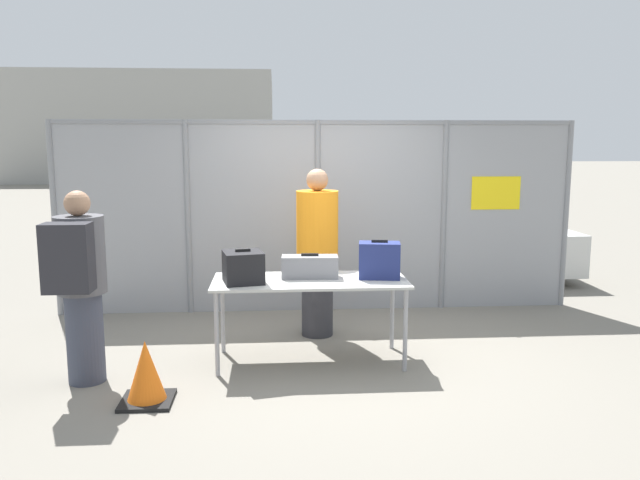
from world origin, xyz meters
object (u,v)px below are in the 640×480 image
traffic_cone (146,374)px  traveler_hooded (79,280)px  security_worker_near (317,251)px  utility_trailer (482,252)px  suitcase_grey (310,267)px  inspection_table (310,286)px  suitcase_black (243,267)px  suitcase_navy (379,260)px

traffic_cone → traveler_hooded: bearing=144.6°
security_worker_near → utility_trailer: security_worker_near is taller
suitcase_grey → security_worker_near: bearing=80.7°
inspection_table → security_worker_near: bearing=81.4°
suitcase_black → traffic_cone: bearing=-133.9°
utility_trailer → inspection_table: bearing=-129.8°
traveler_hooded → utility_trailer: size_ratio=0.49×
suitcase_grey → utility_trailer: bearing=49.5°
suitcase_grey → suitcase_navy: bearing=-6.1°
suitcase_grey → inspection_table: bearing=-92.2°
suitcase_navy → traffic_cone: 2.27m
traveler_hooded → suitcase_black: bearing=11.3°
suitcase_grey → security_worker_near: size_ratio=0.30×
inspection_table → security_worker_near: size_ratio=1.01×
traveler_hooded → traffic_cone: traveler_hooded is taller
traffic_cone → utility_trailer: bearing=45.4°
suitcase_black → suitcase_grey: size_ratio=0.77×
suitcase_black → traffic_cone: 1.26m
inspection_table → security_worker_near: (0.12, 0.81, 0.19)m
suitcase_black → traveler_hooded: bearing=-165.9°
inspection_table → utility_trailer: bearing=50.2°
suitcase_black → inspection_table: bearing=7.9°
suitcase_navy → security_worker_near: security_worker_near is taller
traveler_hooded → traffic_cone: size_ratio=3.26×
suitcase_black → suitcase_grey: 0.63m
suitcase_black → utility_trailer: suitcase_black is taller
suitcase_navy → traveler_hooded: (-2.57, -0.43, -0.05)m
inspection_table → utility_trailer: size_ratio=0.53×
utility_trailer → suitcase_black: bearing=-134.8°
suitcase_navy → traffic_cone: bearing=-156.5°
suitcase_navy → security_worker_near: 0.95m
suitcase_black → suitcase_grey: (0.60, 0.17, -0.04)m
inspection_table → security_worker_near: security_worker_near is taller
traveler_hooded → security_worker_near: security_worker_near is taller
inspection_table → suitcase_navy: (0.64, 0.02, 0.23)m
suitcase_grey → suitcase_navy: suitcase_navy is taller
traveler_hooded → traffic_cone: bearing=-38.2°
inspection_table → suitcase_black: (-0.60, -0.08, 0.20)m
utility_trailer → traffic_cone: size_ratio=6.72×
utility_trailer → security_worker_near: bearing=-136.6°
security_worker_near → traffic_cone: 2.30m
suitcase_black → security_worker_near: (0.72, 0.89, -0.01)m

